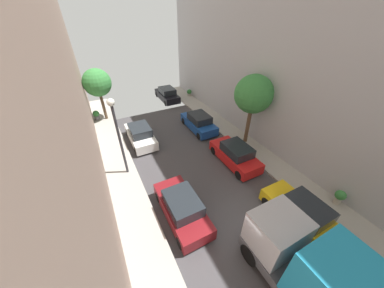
% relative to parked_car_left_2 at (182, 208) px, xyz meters
% --- Properties ---
extents(ground, '(32.00, 32.00, 0.00)m').
position_rel_parked_car_left_2_xyz_m(ground, '(2.70, -2.47, -0.72)').
color(ground, '#423F42').
extents(sidewalk_left, '(2.00, 44.00, 0.15)m').
position_rel_parked_car_left_2_xyz_m(sidewalk_left, '(-2.30, -2.47, -0.64)').
color(sidewalk_left, '#A8A399').
rests_on(sidewalk_left, ground).
extents(sidewalk_right, '(2.00, 44.00, 0.15)m').
position_rel_parked_car_left_2_xyz_m(sidewalk_right, '(7.70, -2.47, -0.64)').
color(sidewalk_right, '#A8A399').
rests_on(sidewalk_right, ground).
extents(parked_car_left_2, '(1.78, 4.20, 1.57)m').
position_rel_parked_car_left_2_xyz_m(parked_car_left_2, '(0.00, 0.00, 0.00)').
color(parked_car_left_2, maroon).
rests_on(parked_car_left_2, ground).
extents(parked_car_left_3, '(1.78, 4.20, 1.57)m').
position_rel_parked_car_left_2_xyz_m(parked_car_left_3, '(0.00, 8.27, 0.00)').
color(parked_car_left_3, white).
rests_on(parked_car_left_3, ground).
extents(parked_car_right_1, '(1.78, 4.20, 1.57)m').
position_rel_parked_car_left_2_xyz_m(parked_car_right_1, '(5.40, -3.21, 0.00)').
color(parked_car_right_1, gold).
rests_on(parked_car_right_1, ground).
extents(parked_car_right_2, '(1.78, 4.20, 1.57)m').
position_rel_parked_car_left_2_xyz_m(parked_car_right_2, '(5.40, 2.43, 0.00)').
color(parked_car_right_2, red).
rests_on(parked_car_right_2, ground).
extents(parked_car_right_3, '(1.78, 4.20, 1.57)m').
position_rel_parked_car_left_2_xyz_m(parked_car_right_3, '(5.40, 7.91, 0.00)').
color(parked_car_right_3, '#194799').
rests_on(parked_car_right_3, ground).
extents(parked_car_right_4, '(1.78, 4.20, 1.57)m').
position_rel_parked_car_left_2_xyz_m(parked_car_right_4, '(5.40, 15.89, 0.00)').
color(parked_car_right_4, black).
rests_on(parked_car_right_4, ground).
extents(street_tree_1, '(2.85, 2.85, 5.56)m').
position_rel_parked_car_left_2_xyz_m(street_tree_1, '(7.84, 4.15, 3.53)').
color(street_tree_1, brown).
rests_on(street_tree_1, sidewalk_right).
extents(street_tree_2, '(2.53, 2.53, 4.93)m').
position_rel_parked_car_left_2_xyz_m(street_tree_2, '(-2.04, 13.92, 3.07)').
color(street_tree_2, brown).
rests_on(street_tree_2, sidewalk_left).
extents(potted_plant_0, '(0.58, 0.58, 0.82)m').
position_rel_parked_car_left_2_xyz_m(potted_plant_0, '(8.29, 15.66, -0.15)').
color(potted_plant_0, '#B2A899').
rests_on(potted_plant_0, sidewalk_right).
extents(potted_plant_2, '(0.60, 0.60, 0.95)m').
position_rel_parked_car_left_2_xyz_m(potted_plant_2, '(-2.90, 14.10, -0.05)').
color(potted_plant_2, slate).
rests_on(potted_plant_2, sidewalk_left).
extents(potted_plant_3, '(0.56, 0.56, 0.95)m').
position_rel_parked_car_left_2_xyz_m(potted_plant_3, '(8.29, -3.41, -0.01)').
color(potted_plant_3, '#B2A899').
rests_on(potted_plant_3, sidewalk_right).
extents(lamp_post, '(0.44, 0.44, 5.33)m').
position_rel_parked_car_left_2_xyz_m(lamp_post, '(-1.90, 4.87, 2.95)').
color(lamp_post, '#333338').
rests_on(lamp_post, sidewalk_left).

